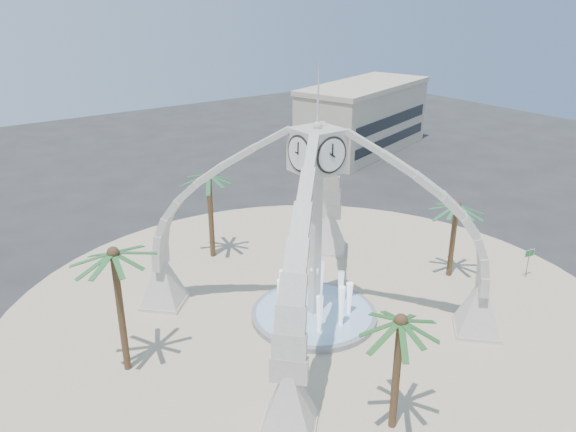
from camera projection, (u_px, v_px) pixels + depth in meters
ground at (314, 317)px, 35.89m from camera, size 140.00×140.00×0.00m
plaza at (314, 317)px, 35.88m from camera, size 40.00×40.00×0.06m
clock_tower at (316, 224)px, 33.45m from camera, size 17.94×17.94×16.30m
fountain at (314, 314)px, 35.78m from camera, size 8.00×8.00×3.62m
building_ne at (364, 117)px, 71.57m from camera, size 21.87×14.17×8.60m
palm_east at (457, 206)px, 39.07m from camera, size 4.43×4.43×6.29m
palm_west at (113, 255)px, 28.40m from camera, size 4.80×4.80×7.89m
palm_north at (209, 176)px, 41.61m from camera, size 4.65×4.65×7.54m
palm_south at (401, 322)px, 24.75m from camera, size 4.84×4.84×6.68m
street_sign at (529, 257)px, 40.19m from camera, size 0.86×0.20×2.36m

